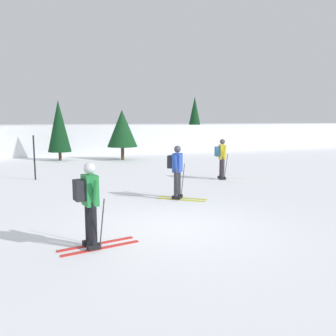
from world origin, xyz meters
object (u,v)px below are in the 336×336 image
Objects in this scene: skier_green at (89,201)px; conifer_far_right at (122,128)px; skier_blue at (177,169)px; conifer_far_left at (59,126)px; trail_marker_pole at (34,158)px; skier_yellow at (222,157)px; conifer_far_centre at (195,118)px.

conifer_far_right reaches higher than skier_green.
conifer_far_left reaches higher than skier_blue.
trail_marker_pole is 0.51× the size of conifer_far_left.
trail_marker_pole is at bearing 159.95° from skier_yellow.
trail_marker_pole is (-0.98, 8.89, -0.02)m from skier_green.
skier_green is at bearing -91.80° from conifer_far_left.
trail_marker_pole is 0.44× the size of conifer_far_centre.
conifer_far_centre is (7.87, 15.60, 1.63)m from skier_blue.
conifer_far_centre reaches higher than skier_yellow.
skier_yellow is (3.15, 2.74, 0.00)m from skier_blue.
conifer_far_left is at bearing 88.20° from skier_green.
conifer_far_right is 0.72× the size of conifer_far_centre.
trail_marker_pole is (-7.37, 2.69, -0.02)m from skier_yellow.
skier_yellow is 0.55× the size of conifer_far_right.
skier_yellow is (6.40, 6.20, -0.00)m from skier_green.
skier_green is at bearing -133.20° from skier_blue.
conifer_far_right is at bearing -15.71° from conifer_far_left.
skier_blue is at bearing 46.80° from skier_green.
skier_blue is 4.18m from skier_yellow.
skier_blue is 11.42m from conifer_far_right.
skier_blue is 17.55m from conifer_far_centre.
conifer_far_centre is at bearing 40.07° from trail_marker_pole.
conifer_far_left is 3.84m from conifer_far_right.
conifer_far_centre is (6.93, 4.27, 0.62)m from conifer_far_right.
skier_yellow is at bearing 41.03° from skier_blue.
conifer_far_centre reaches higher than conifer_far_left.
skier_yellow is 7.85m from trail_marker_pole.
skier_blue is at bearing -77.50° from conifer_far_left.
trail_marker_pole is (-4.22, 5.43, -0.02)m from skier_blue.
trail_marker_pole is 7.19m from conifer_far_left.
conifer_far_right is 8.16m from conifer_far_centre.
skier_green is at bearing -83.73° from trail_marker_pole.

